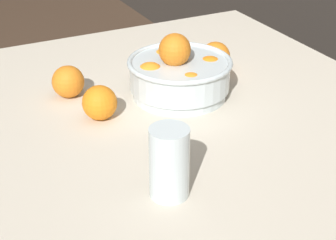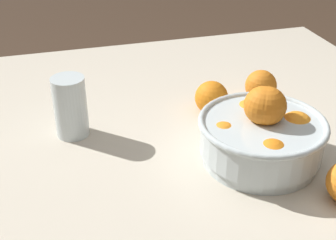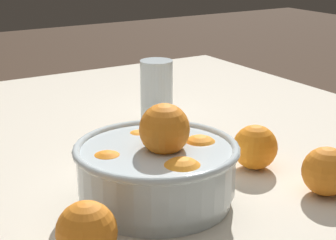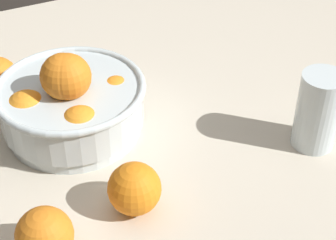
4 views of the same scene
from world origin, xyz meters
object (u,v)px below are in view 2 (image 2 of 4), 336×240
(juice_glass, at_px, (71,110))
(orange_loose_near_bowl, at_px, (211,98))
(fruit_bowl, at_px, (262,134))
(orange_loose_front, at_px, (261,86))

(juice_glass, xyz_separation_m, orange_loose_near_bowl, (-0.32, -0.01, -0.02))
(fruit_bowl, height_order, orange_loose_front, fruit_bowl)
(orange_loose_near_bowl, bearing_deg, fruit_bowl, 96.71)
(juice_glass, bearing_deg, orange_loose_near_bowl, -178.51)
(juice_glass, height_order, orange_loose_front, juice_glass)
(fruit_bowl, xyz_separation_m, orange_loose_front, (-0.11, -0.24, -0.02))
(fruit_bowl, xyz_separation_m, juice_glass, (0.35, -0.20, -0.00))
(orange_loose_near_bowl, distance_m, orange_loose_front, 0.14)
(orange_loose_front, bearing_deg, fruit_bowl, 64.28)
(fruit_bowl, height_order, juice_glass, fruit_bowl)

